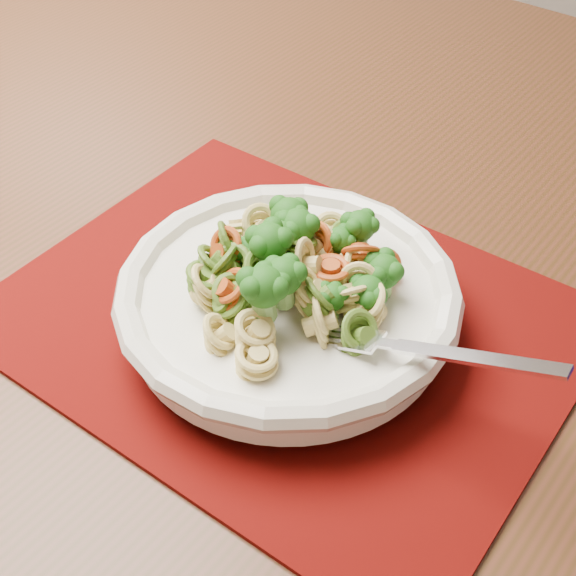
% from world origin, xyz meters
% --- Properties ---
extents(dining_table, '(1.71, 1.30, 0.76)m').
position_xyz_m(dining_table, '(0.79, -0.28, 0.67)').
color(dining_table, '#472214').
rests_on(dining_table, ground).
extents(placemat, '(0.46, 0.39, 0.00)m').
position_xyz_m(placemat, '(0.68, -0.41, 0.76)').
color(placemat, '#520703').
rests_on(placemat, dining_table).
extents(pasta_bowl, '(0.25, 0.25, 0.05)m').
position_xyz_m(pasta_bowl, '(0.68, -0.42, 0.79)').
color(pasta_bowl, silver).
rests_on(pasta_bowl, placemat).
extents(pasta_broccoli_heap, '(0.21, 0.21, 0.06)m').
position_xyz_m(pasta_broccoli_heap, '(0.68, -0.42, 0.81)').
color(pasta_broccoli_heap, '#CFBF66').
rests_on(pasta_broccoli_heap, pasta_bowl).
extents(fork, '(0.18, 0.05, 0.08)m').
position_xyz_m(fork, '(0.75, -0.45, 0.81)').
color(fork, silver).
rests_on(fork, pasta_bowl).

